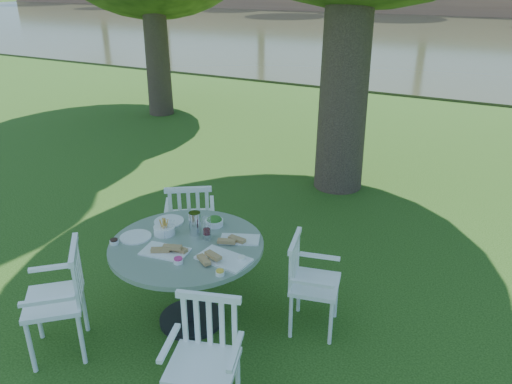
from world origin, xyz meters
TOP-DOWN VIEW (x-y plane):
  - ground at (0.00, 0.00)m, footprint 140.00×140.00m
  - table at (-0.08, -0.88)m, footprint 1.28×1.28m
  - chair_ne at (0.82, -0.47)m, footprint 0.48×0.50m
  - chair_nw at (-0.63, -0.06)m, footprint 0.62×0.62m
  - chair_sw at (-0.73, -1.62)m, footprint 0.64×0.65m
  - chair_se at (0.58, -1.62)m, footprint 0.55×0.53m
  - tableware at (-0.12, -0.81)m, footprint 1.19×0.80m
  - river at (0.00, 23.00)m, footprint 100.00×28.00m

SIDE VIEW (x-z plane):
  - ground at x=0.00m, z-range 0.00..0.00m
  - river at x=0.00m, z-range -0.06..0.06m
  - chair_ne at x=0.82m, z-range 0.07..0.92m
  - chair_se at x=0.58m, z-range 0.08..0.96m
  - chair_nw at x=-0.63m, z-range 0.08..1.00m
  - chair_sw at x=-0.73m, z-range 0.08..1.01m
  - table at x=-0.08m, z-range 0.22..1.01m
  - tableware at x=-0.12m, z-range 0.73..0.93m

